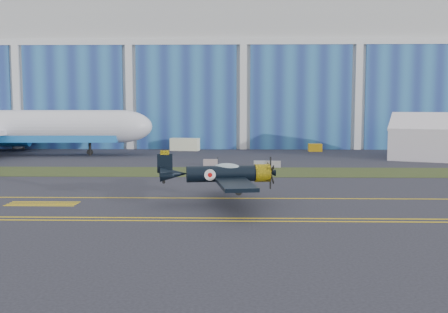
{
  "coord_description": "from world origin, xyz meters",
  "views": [
    {
      "loc": [
        -1.35,
        -52.11,
        8.41
      ],
      "look_at": [
        -2.6,
        1.16,
        3.23
      ],
      "focal_mm": 42.0,
      "sensor_mm": 36.0,
      "label": 1
    }
  ],
  "objects_px": {
    "warbird": "(222,174)",
    "tug": "(315,148)",
    "shipping_container": "(185,144)",
    "tent": "(445,136)"
  },
  "relations": [
    {
      "from": "warbird",
      "to": "tug",
      "type": "relative_size",
      "value": 6.3
    },
    {
      "from": "tent",
      "to": "tug",
      "type": "bearing_deg",
      "value": 165.54
    },
    {
      "from": "tug",
      "to": "warbird",
      "type": "bearing_deg",
      "value": -107.57
    },
    {
      "from": "tent",
      "to": "tug",
      "type": "xyz_separation_m",
      "value": [
        -18.09,
        14.09,
        -3.0
      ]
    },
    {
      "from": "warbird",
      "to": "tent",
      "type": "bearing_deg",
      "value": 39.42
    },
    {
      "from": "warbird",
      "to": "tug",
      "type": "height_order",
      "value": "warbird"
    },
    {
      "from": "tug",
      "to": "shipping_container",
      "type": "bearing_deg",
      "value": 175.68
    },
    {
      "from": "warbird",
      "to": "tug",
      "type": "bearing_deg",
      "value": 64.15
    },
    {
      "from": "tent",
      "to": "shipping_container",
      "type": "bearing_deg",
      "value": -176.78
    },
    {
      "from": "warbird",
      "to": "shipping_container",
      "type": "height_order",
      "value": "warbird"
    }
  ]
}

